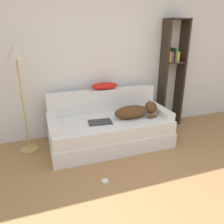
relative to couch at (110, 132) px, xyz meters
name	(u,v)px	position (x,y,z in m)	size (l,w,h in m)	color
ground_plane	(178,223)	(0.12, -1.70, -0.22)	(20.00, 20.00, 0.00)	#9E7042
wall_back	(105,55)	(0.12, 0.62, 1.13)	(6.83, 0.06, 2.70)	silver
couch	(110,132)	(0.00, 0.00, 0.00)	(1.88, 0.91, 0.44)	silver
couch_backrest	(103,100)	(0.00, 0.39, 0.41)	(1.84, 0.15, 0.38)	silver
couch_arm_left	(53,123)	(-0.87, -0.01, 0.28)	(0.15, 0.72, 0.10)	silver
couch_arm_right	(159,110)	(0.87, -0.01, 0.28)	(0.15, 0.72, 0.10)	silver
dog	(136,111)	(0.42, -0.07, 0.33)	(0.72, 0.27, 0.26)	#513319
laptop	(100,122)	(-0.19, -0.09, 0.23)	(0.37, 0.25, 0.02)	#2D2D30
throw_pillow	(105,86)	(0.04, 0.40, 0.66)	(0.44, 0.21, 0.11)	red
bookshelf	(172,69)	(1.35, 0.44, 0.86)	(0.41, 0.26, 1.93)	#2D2319
floor_lamp	(17,66)	(-1.24, 0.23, 1.08)	(0.26, 0.26, 1.61)	tan
power_adapter	(105,182)	(-0.37, -0.90, -0.20)	(0.07, 0.07, 0.04)	silver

